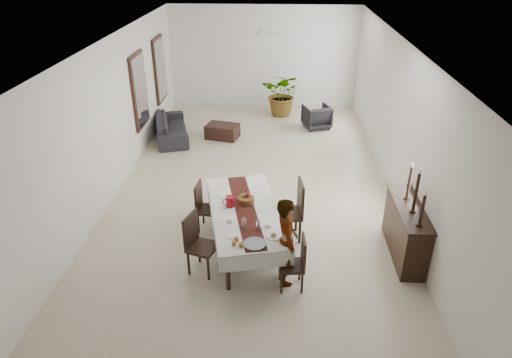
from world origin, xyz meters
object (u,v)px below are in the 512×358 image
Objects in this scene: sideboard_body at (406,231)px; woman at (286,241)px; dining_table_top at (245,211)px; red_pitcher at (230,201)px; sofa at (171,127)px.

woman is at bearing -158.73° from sideboard_body.
red_pitcher is at bearing 149.04° from dining_table_top.
dining_table_top is 1.16m from woman.
woman is at bearing -64.39° from dining_table_top.
red_pitcher reaches higher than sideboard_body.
sofa is (-3.16, 5.90, -0.46)m from woman.
sideboard_body is at bearing -149.68° from sofa.
red_pitcher is 0.10× the size of sofa.
sideboard_body reaches higher than dining_table_top.
sideboard_body is at bearing -14.60° from dining_table_top.
dining_table_top is at bearing 177.77° from sideboard_body.
woman reaches higher than red_pitcher.
red_pitcher is 5.38m from sofa.
sofa is (-5.23, 5.09, -0.17)m from sideboard_body.
dining_table_top reaches higher than sofa.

